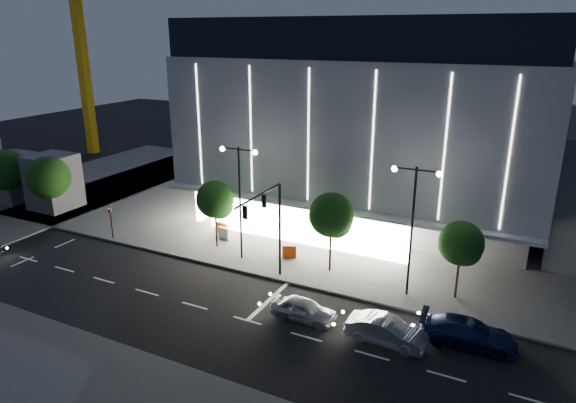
# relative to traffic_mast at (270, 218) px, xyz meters

# --- Properties ---
(ground) EXTENTS (160.00, 160.00, 0.00)m
(ground) POSITION_rel_traffic_mast_xyz_m (-1.00, -3.34, -5.03)
(ground) COLOR black
(ground) RESTS_ON ground
(sidewalk_museum) EXTENTS (70.00, 40.00, 0.15)m
(sidewalk_museum) POSITION_rel_traffic_mast_xyz_m (4.00, 20.66, -4.95)
(sidewalk_museum) COLOR #474747
(sidewalk_museum) RESTS_ON ground
(sidewalk_west) EXTENTS (16.00, 50.00, 0.15)m
(sidewalk_west) POSITION_rel_traffic_mast_xyz_m (-31.00, 6.66, -4.95)
(sidewalk_west) COLOR #474747
(sidewalk_west) RESTS_ON ground
(museum) EXTENTS (30.00, 25.80, 18.00)m
(museum) POSITION_rel_traffic_mast_xyz_m (1.98, 18.97, 4.25)
(museum) COLOR #4C4C51
(museum) RESTS_ON ground
(traffic_mast) EXTENTS (0.33, 5.89, 7.07)m
(traffic_mast) POSITION_rel_traffic_mast_xyz_m (0.00, 0.00, 0.00)
(traffic_mast) COLOR black
(traffic_mast) RESTS_ON ground
(street_lamp_west) EXTENTS (3.16, 0.36, 9.00)m
(street_lamp_west) POSITION_rel_traffic_mast_xyz_m (-4.00, 2.66, 0.93)
(street_lamp_west) COLOR black
(street_lamp_west) RESTS_ON ground
(street_lamp_east) EXTENTS (3.16, 0.36, 9.00)m
(street_lamp_east) POSITION_rel_traffic_mast_xyz_m (9.00, 2.66, 0.93)
(street_lamp_east) COLOR black
(street_lamp_east) RESTS_ON ground
(ped_signal_far) EXTENTS (0.22, 0.24, 3.00)m
(ped_signal_far) POSITION_rel_traffic_mast_xyz_m (-16.00, 1.16, -3.14)
(ped_signal_far) COLOR black
(ped_signal_far) RESTS_ON ground
(tower_crane) EXTENTS (32.00, 2.00, 28.50)m
(tower_crane) POSITION_rel_traffic_mast_xyz_m (-41.92, 24.66, 15.48)
(tower_crane) COLOR gold
(tower_crane) RESTS_ON ground
(tree_left) EXTENTS (3.02, 3.02, 5.72)m
(tree_left) POSITION_rel_traffic_mast_xyz_m (-6.97, 3.68, -0.99)
(tree_left) COLOR black
(tree_left) RESTS_ON ground
(tree_mid) EXTENTS (3.25, 3.25, 6.15)m
(tree_mid) POSITION_rel_traffic_mast_xyz_m (3.03, 3.68, -0.69)
(tree_mid) COLOR black
(tree_mid) RESTS_ON ground
(tree_right) EXTENTS (2.91, 2.91, 5.51)m
(tree_right) POSITION_rel_traffic_mast_xyz_m (12.03, 3.68, -1.14)
(tree_right) COLOR black
(tree_right) RESTS_ON ground
(car_lead) EXTENTS (4.17, 1.70, 1.42)m
(car_lead) POSITION_rel_traffic_mast_xyz_m (4.06, -3.18, -4.32)
(car_lead) COLOR #A5A7AC
(car_lead) RESTS_ON ground
(car_second) EXTENTS (4.69, 1.82, 1.53)m
(car_second) POSITION_rel_traffic_mast_xyz_m (9.32, -3.32, -4.26)
(car_second) COLOR silver
(car_second) RESTS_ON ground
(car_third) EXTENTS (5.46, 2.51, 1.55)m
(car_third) POSITION_rel_traffic_mast_xyz_m (13.51, -1.40, -4.25)
(car_third) COLOR #141A4C
(car_third) RESTS_ON ground
(barrier_a) EXTENTS (1.13, 0.47, 1.00)m
(barrier_a) POSITION_rel_traffic_mast_xyz_m (-8.11, 6.18, -4.38)
(barrier_a) COLOR orange
(barrier_a) RESTS_ON sidewalk_museum
(barrier_b) EXTENTS (1.13, 0.44, 1.00)m
(barrier_b) POSITION_rel_traffic_mast_xyz_m (-7.34, 5.24, -4.38)
(barrier_b) COLOR #BABABA
(barrier_b) RESTS_ON sidewalk_museum
(barrier_c) EXTENTS (1.12, 0.61, 1.00)m
(barrier_c) POSITION_rel_traffic_mast_xyz_m (-0.67, 4.35, -4.38)
(barrier_c) COLOR #E8490C
(barrier_c) RESTS_ON sidewalk_museum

